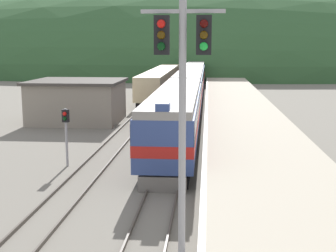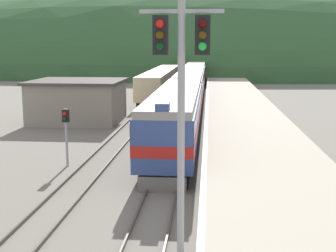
{
  "view_description": "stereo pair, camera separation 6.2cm",
  "coord_description": "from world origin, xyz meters",
  "px_view_note": "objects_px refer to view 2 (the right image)",
  "views": [
    {
      "loc": [
        2.07,
        -5.86,
        6.93
      ],
      "look_at": [
        -0.17,
        20.37,
        2.29
      ],
      "focal_mm": 50.0,
      "sensor_mm": 36.0,
      "label": 1
    },
    {
      "loc": [
        2.13,
        -5.85,
        6.93
      ],
      "look_at": [
        -0.17,
        20.37,
        2.29
      ],
      "focal_mm": 50.0,
      "sensor_mm": 36.0,
      "label": 2
    }
  ],
  "objects_px": {
    "siding_train": "(162,81)",
    "signal_mast_main": "(181,91)",
    "carriage_third": "(196,73)",
    "carriage_second": "(190,86)",
    "carriage_fourth": "(199,66)",
    "express_train_lead_car": "(177,116)",
    "signal_post_siding": "(66,125)"
  },
  "relations": [
    {
      "from": "express_train_lead_car",
      "to": "signal_mast_main",
      "type": "bearing_deg",
      "value": -85.76
    },
    {
      "from": "carriage_third",
      "to": "carriage_second",
      "type": "bearing_deg",
      "value": -90.0
    },
    {
      "from": "carriage_third",
      "to": "siding_train",
      "type": "xyz_separation_m",
      "value": [
        -4.31,
        -13.64,
        -0.32
      ]
    },
    {
      "from": "carriage_second",
      "to": "signal_mast_main",
      "type": "relative_size",
      "value": 2.62
    },
    {
      "from": "carriage_fourth",
      "to": "signal_mast_main",
      "type": "bearing_deg",
      "value": -89.1
    },
    {
      "from": "signal_mast_main",
      "to": "siding_train",
      "type": "bearing_deg",
      "value": 96.29
    },
    {
      "from": "siding_train",
      "to": "carriage_third",
      "type": "bearing_deg",
      "value": 72.45
    },
    {
      "from": "express_train_lead_car",
      "to": "signal_mast_main",
      "type": "relative_size",
      "value": 2.43
    },
    {
      "from": "express_train_lead_car",
      "to": "carriage_fourth",
      "type": "height_order",
      "value": "express_train_lead_car"
    },
    {
      "from": "carriage_third",
      "to": "siding_train",
      "type": "distance_m",
      "value": 14.31
    },
    {
      "from": "signal_post_siding",
      "to": "siding_train",
      "type": "bearing_deg",
      "value": 87.65
    },
    {
      "from": "carriage_second",
      "to": "carriage_fourth",
      "type": "relative_size",
      "value": 1.0
    },
    {
      "from": "carriage_second",
      "to": "signal_mast_main",
      "type": "height_order",
      "value": "signal_mast_main"
    },
    {
      "from": "carriage_second",
      "to": "carriage_fourth",
      "type": "xyz_separation_m",
      "value": [
        0.0,
        47.21,
        0.0
      ]
    },
    {
      "from": "express_train_lead_car",
      "to": "carriage_third",
      "type": "xyz_separation_m",
      "value": [
        0.0,
        46.6,
        -0.01
      ]
    },
    {
      "from": "carriage_third",
      "to": "carriage_fourth",
      "type": "height_order",
      "value": "same"
    },
    {
      "from": "siding_train",
      "to": "signal_post_siding",
      "type": "height_order",
      "value": "siding_train"
    },
    {
      "from": "carriage_fourth",
      "to": "siding_train",
      "type": "xyz_separation_m",
      "value": [
        -4.31,
        -37.24,
        -0.32
      ]
    },
    {
      "from": "carriage_second",
      "to": "siding_train",
      "type": "xyz_separation_m",
      "value": [
        -4.31,
        9.96,
        -0.32
      ]
    },
    {
      "from": "express_train_lead_car",
      "to": "signal_post_siding",
      "type": "xyz_separation_m",
      "value": [
        -5.9,
        -5.81,
        0.29
      ]
    },
    {
      "from": "express_train_lead_car",
      "to": "siding_train",
      "type": "height_order",
      "value": "express_train_lead_car"
    },
    {
      "from": "express_train_lead_car",
      "to": "carriage_fourth",
      "type": "bearing_deg",
      "value": 90.0
    },
    {
      "from": "carriage_third",
      "to": "signal_mast_main",
      "type": "height_order",
      "value": "signal_mast_main"
    },
    {
      "from": "carriage_third",
      "to": "carriage_fourth",
      "type": "relative_size",
      "value": 1.0
    },
    {
      "from": "carriage_second",
      "to": "carriage_fourth",
      "type": "distance_m",
      "value": 47.21
    },
    {
      "from": "carriage_second",
      "to": "signal_post_siding",
      "type": "relative_size",
      "value": 6.83
    },
    {
      "from": "express_train_lead_car",
      "to": "signal_mast_main",
      "type": "xyz_separation_m",
      "value": [
        1.4,
        -18.84,
        3.58
      ]
    },
    {
      "from": "signal_post_siding",
      "to": "carriage_third",
      "type": "bearing_deg",
      "value": 83.57
    },
    {
      "from": "siding_train",
      "to": "signal_mast_main",
      "type": "bearing_deg",
      "value": -83.71
    },
    {
      "from": "signal_mast_main",
      "to": "carriage_fourth",
      "type": "bearing_deg",
      "value": 90.9
    },
    {
      "from": "carriage_fourth",
      "to": "signal_mast_main",
      "type": "height_order",
      "value": "signal_mast_main"
    },
    {
      "from": "express_train_lead_car",
      "to": "carriage_second",
      "type": "xyz_separation_m",
      "value": [
        0.0,
        22.99,
        -0.01
      ]
    }
  ]
}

